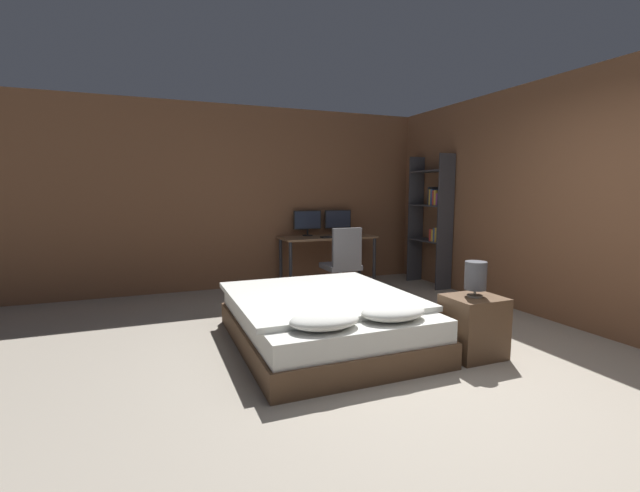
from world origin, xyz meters
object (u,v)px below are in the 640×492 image
at_px(monitor_right, 338,220).
at_px(desk, 328,243).
at_px(monitor_left, 307,221).
at_px(office_chair, 342,269).
at_px(bedside_lamp, 476,276).
at_px(bookshelf, 433,215).
at_px(bed, 324,319).
at_px(computer_mouse, 349,236).
at_px(nightstand, 473,326).
at_px(keyboard, 333,237).

bearing_deg(monitor_right, desk, -143.04).
distance_m(monitor_left, office_chair, 1.15).
distance_m(bedside_lamp, monitor_right, 3.38).
xyz_separation_m(office_chair, bookshelf, (1.56, 0.11, 0.72)).
distance_m(desk, bookshelf, 1.65).
height_order(bed, computer_mouse, computer_mouse).
bearing_deg(bookshelf, monitor_right, 144.33).
bearing_deg(nightstand, keyboard, 91.07).
bearing_deg(bed, nightstand, -35.76).
xyz_separation_m(desk, keyboard, (0.00, -0.19, 0.11)).
relative_size(monitor_left, office_chair, 0.46).
distance_m(monitor_left, bookshelf, 1.92).
height_order(monitor_left, bookshelf, bookshelf).
distance_m(keyboard, bookshelf, 1.56).
bearing_deg(desk, monitor_right, 36.96).
distance_m(desk, computer_mouse, 0.35).
height_order(bed, monitor_left, monitor_left).
distance_m(bed, computer_mouse, 2.60).
bearing_deg(bed, monitor_left, 73.10).
relative_size(nightstand, computer_mouse, 7.67).
xyz_separation_m(monitor_left, keyboard, (0.26, -0.39, -0.22)).
relative_size(desk, bookshelf, 0.74).
bearing_deg(office_chair, computer_mouse, 57.01).
distance_m(nightstand, computer_mouse, 3.02).
distance_m(bedside_lamp, bookshelf, 2.89).
bearing_deg(computer_mouse, bedside_lamp, -94.11).
bearing_deg(monitor_right, nightstand, -93.48).
xyz_separation_m(monitor_right, office_chair, (-0.37, -0.97, -0.61)).
bearing_deg(monitor_left, bookshelf, -26.56).
xyz_separation_m(bed, bookshelf, (2.50, 1.71, 0.86)).
bearing_deg(bed, bookshelf, 34.49).
height_order(office_chair, bookshelf, bookshelf).
xyz_separation_m(keyboard, computer_mouse, (0.27, 0.00, 0.01)).
bearing_deg(nightstand, bookshelf, 60.82).
xyz_separation_m(monitor_left, monitor_right, (0.52, 0.00, 0.00)).
bearing_deg(keyboard, office_chair, -100.56).
distance_m(keyboard, computer_mouse, 0.27).
bearing_deg(desk, bed, -113.67).
relative_size(nightstand, bookshelf, 0.27).
distance_m(monitor_left, keyboard, 0.52).
bearing_deg(desk, monitor_left, 143.04).
relative_size(bedside_lamp, computer_mouse, 4.43).
height_order(bed, monitor_right, monitor_right).
distance_m(nightstand, desk, 3.19).
bearing_deg(nightstand, bedside_lamp, 26.57).
relative_size(bedside_lamp, monitor_right, 0.69).
xyz_separation_m(monitor_right, keyboard, (-0.26, -0.39, -0.22)).
bearing_deg(keyboard, monitor_right, 56.16).
bearing_deg(monitor_right, office_chair, -110.81).
relative_size(bed, desk, 1.39).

